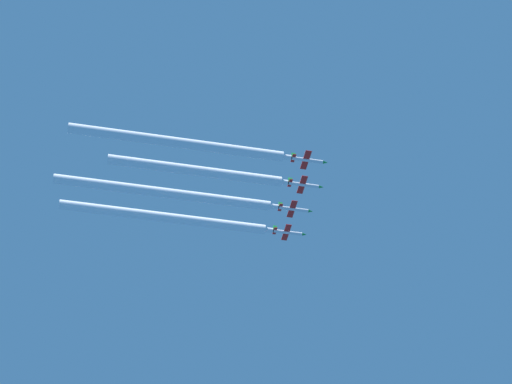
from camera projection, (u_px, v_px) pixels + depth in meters
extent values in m
cylinder|color=silver|center=(288.00, 232.00, 282.23)|extent=(1.01, 8.70, 1.01)
cone|color=#198C33|center=(304.00, 234.00, 282.92)|extent=(0.96, 1.46, 0.96)
ellipsoid|color=#0C263F|center=(294.00, 232.00, 282.78)|extent=(0.55, 2.01, 0.45)
cube|color=red|center=(286.00, 232.00, 282.11)|extent=(7.32, 1.74, 0.11)
cube|color=red|center=(275.00, 231.00, 281.69)|extent=(3.11, 1.01, 0.11)
cube|color=#198C33|center=(275.00, 228.00, 282.57)|extent=(0.09, 1.19, 1.56)
cylinder|color=black|center=(273.00, 231.00, 281.60)|extent=(0.76, 0.55, 0.76)
cylinder|color=silver|center=(294.00, 209.00, 274.13)|extent=(1.01, 8.70, 1.01)
cone|color=#198C33|center=(311.00, 211.00, 274.83)|extent=(0.96, 1.46, 0.96)
ellipsoid|color=#0C263F|center=(300.00, 209.00, 274.68)|extent=(0.55, 2.01, 0.45)
cube|color=red|center=(292.00, 209.00, 274.02)|extent=(7.32, 1.74, 0.11)
cube|color=red|center=(280.00, 207.00, 273.59)|extent=(3.11, 1.01, 0.11)
cube|color=#198C33|center=(281.00, 204.00, 274.48)|extent=(0.09, 1.19, 1.56)
cylinder|color=black|center=(278.00, 207.00, 273.51)|extent=(0.76, 0.55, 0.76)
cylinder|color=silver|center=(304.00, 185.00, 266.81)|extent=(1.01, 8.70, 1.01)
cone|color=#198C33|center=(321.00, 187.00, 267.50)|extent=(0.96, 1.46, 0.96)
ellipsoid|color=#0C263F|center=(310.00, 185.00, 267.36)|extent=(0.55, 2.01, 0.45)
cube|color=red|center=(302.00, 185.00, 266.69)|extent=(7.32, 1.74, 0.11)
cube|color=red|center=(290.00, 183.00, 266.27)|extent=(3.11, 1.01, 0.11)
cube|color=#198C33|center=(290.00, 180.00, 267.15)|extent=(0.09, 1.19, 1.56)
cylinder|color=black|center=(288.00, 183.00, 266.18)|extent=(0.76, 0.55, 0.76)
cylinder|color=silver|center=(307.00, 160.00, 259.73)|extent=(1.01, 8.70, 1.01)
cone|color=#198C33|center=(325.00, 162.00, 260.42)|extent=(0.96, 1.46, 0.96)
ellipsoid|color=#0C263F|center=(314.00, 160.00, 260.28)|extent=(0.55, 2.01, 0.45)
cube|color=red|center=(306.00, 160.00, 259.62)|extent=(7.32, 1.74, 0.11)
cube|color=red|center=(293.00, 158.00, 259.19)|extent=(3.11, 1.01, 0.11)
cube|color=#198C33|center=(294.00, 155.00, 260.07)|extent=(0.09, 1.19, 1.56)
cylinder|color=black|center=(291.00, 158.00, 259.11)|extent=(0.76, 0.55, 0.76)
cylinder|color=white|center=(185.00, 220.00, 277.98)|extent=(1.49, 52.88, 1.49)
cylinder|color=white|center=(164.00, 217.00, 277.12)|extent=(2.83, 60.82, 2.83)
cylinder|color=white|center=(186.00, 195.00, 269.81)|extent=(1.49, 54.02, 1.49)
cylinder|color=white|center=(163.00, 193.00, 268.93)|extent=(2.83, 62.13, 2.83)
cylinder|color=white|center=(213.00, 173.00, 263.27)|extent=(1.49, 42.49, 1.49)
cylinder|color=white|center=(195.00, 171.00, 262.58)|extent=(2.83, 48.86, 2.83)
cylinder|color=white|center=(199.00, 145.00, 255.63)|extent=(1.49, 50.87, 1.49)
cylinder|color=white|center=(177.00, 142.00, 254.79)|extent=(2.83, 58.50, 2.83)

